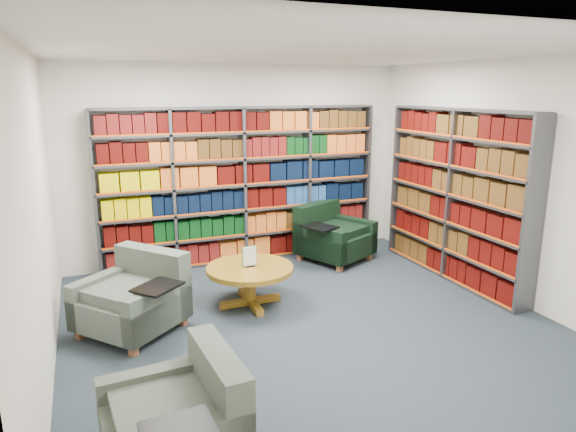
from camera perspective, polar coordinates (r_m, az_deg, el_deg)
name	(u,v)px	position (r m, az deg, el deg)	size (l,w,h in m)	color
room_shell	(310,196)	(5.18, 2.48, 2.28)	(5.02, 5.02, 2.82)	#1D262F
bookshelf_back	(243,186)	(7.40, -5.05, 3.37)	(4.00, 0.28, 2.20)	#47494F
bookshelf_right	(456,196)	(6.99, 18.13, 2.10)	(0.28, 2.50, 2.20)	#47494F
chair_teal_left	(137,299)	(5.61, -16.42, -8.87)	(1.25, 1.25, 0.81)	#0E2835
chair_green_right	(330,237)	(7.58, 4.74, -2.36)	(1.20, 1.18, 0.81)	black
chair_teal_front	(185,422)	(3.70, -11.41, -21.57)	(0.90, 1.03, 0.77)	#0E2835
coffee_table	(250,274)	(5.94, -4.25, -6.49)	(1.00, 1.00, 0.70)	olive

